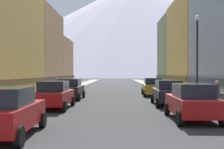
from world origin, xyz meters
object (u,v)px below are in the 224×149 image
car_left_1 (54,95)px  pedestrian_1 (217,95)px  car_right_1 (168,93)px  potted_plant_0 (206,93)px  car_left_0 (6,112)px  car_right_2 (153,87)px  car_left_2 (71,89)px  pedestrian_0 (57,86)px  car_right_0 (192,102)px  streetlamp_right (197,47)px

car_left_1 → pedestrian_1: pedestrian_1 is taller
car_right_1 → potted_plant_0: (3.20, 1.74, -0.16)m
car_left_0 → car_right_2: same height
potted_plant_0 → car_left_1: bearing=-160.3°
car_left_2 → car_right_2: (7.60, 4.09, 0.00)m
car_left_0 → pedestrian_0: size_ratio=2.77×
car_right_2 → car_right_1: bearing=-90.0°
car_right_1 → pedestrian_0: (-10.05, 10.83, -0.01)m
car_right_2 → pedestrian_0: bearing=167.9°
car_left_1 → potted_plant_0: (10.80, 3.86, -0.16)m
car_left_0 → car_left_2: bearing=90.0°
car_left_2 → pedestrian_1: (10.05, -7.43, 0.03)m
car_left_2 → car_right_1: same height
car_left_2 → car_right_1: 8.88m
pedestrian_0 → car_right_0: bearing=-59.9°
pedestrian_0 → pedestrian_1: bearing=-47.6°
car_left_1 → streetlamp_right: bearing=2.1°
pedestrian_1 → potted_plant_0: bearing=80.7°
potted_plant_0 → streetlamp_right: 5.07m
car_right_0 → car_right_1: size_ratio=1.00×
car_left_0 → car_right_1: (7.60, 10.27, 0.00)m
car_right_1 → pedestrian_1: (2.45, -2.84, 0.03)m
car_left_1 → pedestrian_1: size_ratio=2.63×
car_left_2 → streetlamp_right: size_ratio=0.75×
car_left_0 → car_right_2: bearing=68.2°
pedestrian_0 → streetlamp_right: (11.60, -12.62, 3.10)m
car_right_2 → potted_plant_0: (3.20, -6.94, -0.16)m
car_left_0 → potted_plant_0: size_ratio=4.27×
car_right_2 → potted_plant_0: car_right_2 is taller
car_left_0 → potted_plant_0: 16.15m
car_left_0 → pedestrian_1: 12.50m
car_left_0 → streetlamp_right: streetlamp_right is taller
pedestrian_1 → car_right_2: bearing=102.0°
potted_plant_0 → car_right_0: bearing=-111.2°
car_left_1 → pedestrian_1: bearing=-4.1°
car_left_1 → potted_plant_0: size_ratio=4.23×
streetlamp_right → car_right_0: bearing=-108.1°
car_right_0 → streetlamp_right: size_ratio=0.75×
car_left_1 → car_right_1: size_ratio=1.00×
car_left_2 → car_right_0: 13.47m
car_left_0 → pedestrian_1: (10.05, 7.43, 0.03)m
pedestrian_1 → streetlamp_right: (-0.90, 1.05, 3.06)m
car_left_1 → car_right_1: (7.60, 2.12, 0.00)m
car_right_0 → pedestrian_0: (-10.05, 17.36, -0.01)m
car_left_0 → pedestrian_0: car_left_0 is taller
potted_plant_0 → streetlamp_right: (-1.65, -3.53, 3.25)m
car_right_1 → pedestrian_1: bearing=-49.2°
car_left_0 → car_left_1: 8.14m
pedestrian_0 → car_left_0: bearing=-83.4°
car_left_0 → pedestrian_1: size_ratio=2.66×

